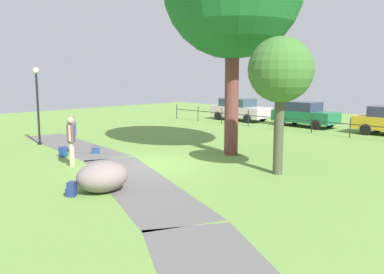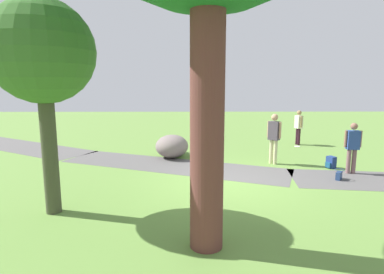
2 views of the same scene
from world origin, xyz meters
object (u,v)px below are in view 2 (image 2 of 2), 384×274
at_px(lawn_boulder, 172,146).
at_px(handbag_on_grass, 339,175).
at_px(passerby_on_path, 299,125).
at_px(backpack_by_boulder, 178,148).
at_px(young_tree_near_path, 42,54).
at_px(man_near_boulder, 274,135).
at_px(frisbee_on_grass, 297,146).
at_px(woman_with_handbag, 353,145).
at_px(spare_backpack_on_lawn, 331,163).

xyz_separation_m(lawn_boulder, handbag_on_grass, (-5.08, 2.98, -0.29)).
xyz_separation_m(passerby_on_path, backpack_by_boulder, (5.53, 1.65, -0.73)).
height_order(young_tree_near_path, handbag_on_grass, young_tree_near_path).
height_order(handbag_on_grass, backpack_by_boulder, backpack_by_boulder).
xyz_separation_m(man_near_boulder, frisbee_on_grass, (-1.94, -3.12, -1.03)).
bearing_deg(backpack_by_boulder, lawn_boulder, 76.27).
xyz_separation_m(woman_with_handbag, handbag_on_grass, (0.68, 0.67, -0.78)).
distance_m(woman_with_handbag, backpack_by_boulder, 6.43).
bearing_deg(lawn_boulder, young_tree_near_path, 66.31).
xyz_separation_m(woman_with_handbag, spare_backpack_on_lawn, (0.35, -0.63, -0.73)).
distance_m(handbag_on_grass, backpack_by_boulder, 6.20).
bearing_deg(young_tree_near_path, woman_with_handbag, -159.75).
bearing_deg(spare_backpack_on_lawn, backpack_by_boulder, -26.04).
distance_m(backpack_by_boulder, frisbee_on_grass, 5.49).
bearing_deg(backpack_by_boulder, frisbee_on_grass, -167.59).
bearing_deg(woman_with_handbag, spare_backpack_on_lawn, -61.00).
bearing_deg(man_near_boulder, passerby_on_path, -120.54).
xyz_separation_m(lawn_boulder, woman_with_handbag, (-5.76, 2.31, 0.49)).
xyz_separation_m(young_tree_near_path, spare_backpack_on_lawn, (-7.74, -3.61, -3.18)).
xyz_separation_m(passerby_on_path, frisbee_on_grass, (0.17, 0.47, -0.91)).
height_order(man_near_boulder, handbag_on_grass, man_near_boulder).
distance_m(young_tree_near_path, woman_with_handbag, 8.96).
bearing_deg(handbag_on_grass, young_tree_near_path, 17.37).
bearing_deg(young_tree_near_path, passerby_on_path, -135.96).
distance_m(man_near_boulder, backpack_by_boulder, 4.02).
xyz_separation_m(man_near_boulder, backpack_by_boulder, (3.42, -1.94, -0.84)).
relative_size(handbag_on_grass, spare_backpack_on_lawn, 0.95).
height_order(woman_with_handbag, backpack_by_boulder, woman_with_handbag).
distance_m(young_tree_near_path, backpack_by_boulder, 7.38).
bearing_deg(spare_backpack_on_lawn, man_near_boulder, -18.67).
bearing_deg(woman_with_handbag, frisbee_on_grass, -87.47).
distance_m(passerby_on_path, spare_backpack_on_lawn, 4.27).
distance_m(handbag_on_grass, spare_backpack_on_lawn, 1.34).
relative_size(lawn_boulder, woman_with_handbag, 0.97).
bearing_deg(spare_backpack_on_lawn, passerby_on_path, -94.47).
relative_size(lawn_boulder, spare_backpack_on_lawn, 3.91).
xyz_separation_m(young_tree_near_path, handbag_on_grass, (-7.40, -2.31, -3.24)).
relative_size(young_tree_near_path, backpack_by_boulder, 11.25).
relative_size(young_tree_near_path, passerby_on_path, 2.81).
bearing_deg(passerby_on_path, lawn_boulder, 23.57).
bearing_deg(woman_with_handbag, passerby_on_path, -89.77).
bearing_deg(young_tree_near_path, spare_backpack_on_lawn, -155.00).
height_order(handbag_on_grass, spare_backpack_on_lawn, spare_backpack_on_lawn).
relative_size(lawn_boulder, handbag_on_grass, 4.10).
bearing_deg(backpack_by_boulder, spare_backpack_on_lawn, 153.96).
bearing_deg(lawn_boulder, backpack_by_boulder, -103.73).
height_order(young_tree_near_path, man_near_boulder, young_tree_near_path).
bearing_deg(young_tree_near_path, lawn_boulder, -113.69).
distance_m(backpack_by_boulder, spare_backpack_on_lawn, 5.79).
bearing_deg(spare_backpack_on_lawn, lawn_boulder, -17.30).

